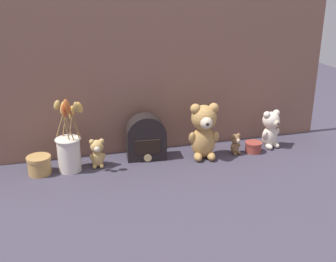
% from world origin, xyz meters
% --- Properties ---
extents(ground_plane, '(4.00, 4.00, 0.00)m').
position_xyz_m(ground_plane, '(0.00, 0.00, 0.00)').
color(ground_plane, '#3D3847').
extents(backdrop_wall, '(1.65, 0.02, 0.70)m').
position_xyz_m(backdrop_wall, '(0.00, 0.17, 0.35)').
color(backdrop_wall, '#845B4C').
rests_on(backdrop_wall, ground).
extents(teddy_bear_large, '(0.14, 0.13, 0.26)m').
position_xyz_m(teddy_bear_large, '(0.16, -0.01, 0.13)').
color(teddy_bear_large, tan).
rests_on(teddy_bear_large, ground).
extents(teddy_bear_medium, '(0.10, 0.09, 0.18)m').
position_xyz_m(teddy_bear_medium, '(0.51, 0.03, 0.10)').
color(teddy_bear_medium, beige).
rests_on(teddy_bear_medium, ground).
extents(teddy_bear_small, '(0.07, 0.06, 0.13)m').
position_xyz_m(teddy_bear_small, '(-0.31, 0.03, 0.07)').
color(teddy_bear_small, tan).
rests_on(teddy_bear_small, ground).
extents(teddy_bear_tiny, '(0.06, 0.05, 0.10)m').
position_xyz_m(teddy_bear_tiny, '(0.32, -0.01, 0.05)').
color(teddy_bear_tiny, olive).
rests_on(teddy_bear_tiny, ground).
extents(flower_vase, '(0.13, 0.16, 0.33)m').
position_xyz_m(flower_vase, '(-0.43, 0.02, 0.10)').
color(flower_vase, silver).
rests_on(flower_vase, ground).
extents(vintage_radio, '(0.18, 0.11, 0.20)m').
position_xyz_m(vintage_radio, '(-0.09, 0.06, 0.09)').
color(vintage_radio, black).
rests_on(vintage_radio, ground).
extents(decorative_tin_tall, '(0.10, 0.10, 0.08)m').
position_xyz_m(decorative_tin_tall, '(-0.55, 0.03, 0.04)').
color(decorative_tin_tall, tan).
rests_on(decorative_tin_tall, ground).
extents(decorative_tin_short, '(0.08, 0.08, 0.05)m').
position_xyz_m(decorative_tin_short, '(0.41, -0.01, 0.02)').
color(decorative_tin_short, '#993D33').
rests_on(decorative_tin_short, ground).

